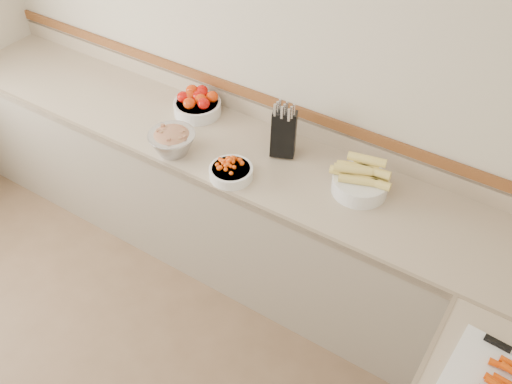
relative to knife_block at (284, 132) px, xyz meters
The scene contains 7 objects.
back_wall 0.41m from the knife_block, 139.95° to the left, with size 4.00×4.00×0.00m, color beige.
counter_back 0.63m from the knife_block, 152.54° to the right, with size 4.00×0.65×1.08m.
knife_block is the anchor object (origin of this frame).
tomato_bowl 0.62m from the knife_block, behind, with size 0.29×0.29×0.14m.
cherry_tomato_bowl 0.36m from the knife_block, 110.14° to the right, with size 0.23×0.23×0.12m.
corn_bowl 0.50m from the knife_block, ahead, with size 0.32×0.29×0.21m.
rhubarb_bowl 0.61m from the knife_block, 146.89° to the right, with size 0.26×0.26×0.15m.
Camera 1 is at (1.44, -0.35, 2.88)m, focal length 40.00 mm.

